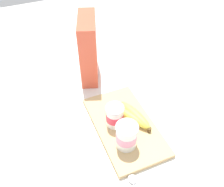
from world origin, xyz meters
name	(u,v)px	position (x,y,z in m)	size (l,w,h in m)	color
ground_plane	(124,127)	(0.00, 0.00, 0.00)	(2.40, 2.40, 0.00)	silver
cutting_board	(125,126)	(0.00, 0.00, 0.01)	(0.36, 0.20, 0.02)	tan
cereal_box	(88,49)	(0.33, 0.01, 0.14)	(0.19, 0.07, 0.27)	#D85138
yogurt_cup_front	(126,136)	(-0.08, 0.03, 0.06)	(0.07, 0.07, 0.09)	white
yogurt_cup_back	(115,116)	(0.02, 0.03, 0.06)	(0.06, 0.06, 0.08)	white
banana_bunch	(133,116)	(0.01, -0.04, 0.04)	(0.16, 0.11, 0.04)	#E4D94D
spoon	(135,187)	(-0.22, 0.07, 0.01)	(0.13, 0.03, 0.01)	silver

